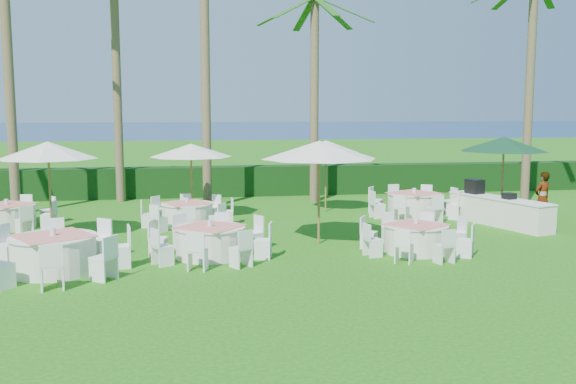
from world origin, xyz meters
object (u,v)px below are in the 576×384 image
umbrella_c (191,150)px  umbrella_green (504,144)px  banquet_table_a (54,253)px  umbrella_a (48,150)px  banquet_table_d (7,216)px  umbrella_d (326,147)px  banquet_table_c (416,238)px  banquet_table_e (187,214)px  buffet_table (498,210)px  staff_person (542,198)px  umbrella_b (319,150)px  banquet_table_b (210,241)px  banquet_table_f (414,204)px

umbrella_c → umbrella_green: (9.76, -1.74, 0.21)m
banquet_table_a → umbrella_a: 4.28m
banquet_table_d → umbrella_a: bearing=-49.2°
umbrella_d → banquet_table_c: bearing=-83.0°
banquet_table_e → umbrella_d: umbrella_d is taller
umbrella_a → banquet_table_a: bearing=-78.3°
umbrella_a → buffet_table: umbrella_a is taller
banquet_table_d → staff_person: (16.01, -1.81, 0.43)m
umbrella_b → umbrella_d: size_ratio=1.24×
banquet_table_b → umbrella_green: (9.40, 3.82, 2.02)m
banquet_table_a → banquet_table_e: banquet_table_a is taller
banquet_table_e → umbrella_green: size_ratio=0.99×
banquet_table_a → staff_person: 14.14m
banquet_table_a → umbrella_green: bearing=20.4°
banquet_table_f → umbrella_green: size_ratio=1.10×
umbrella_d → staff_person: umbrella_d is taller
banquet_table_d → umbrella_d: (9.99, 1.66, 1.85)m
banquet_table_c → banquet_table_e: (-5.53, 4.59, -0.00)m
umbrella_a → banquet_table_d: bearing=130.8°
banquet_table_b → umbrella_green: 10.35m
umbrella_green → staff_person: umbrella_green is taller
banquet_table_a → umbrella_c: 7.38m
banquet_table_e → umbrella_a: bearing=-157.4°
umbrella_c → staff_person: umbrella_c is taller
banquet_table_e → banquet_table_a: bearing=-118.8°
umbrella_d → buffet_table: bearing=-36.4°
banquet_table_b → staff_person: 10.63m
buffet_table → umbrella_b: bearing=-163.1°
banquet_table_e → umbrella_green: umbrella_green is taller
umbrella_a → staff_person: (14.39, 0.07, -1.61)m
banquet_table_d → umbrella_c: umbrella_c is taller
banquet_table_e → umbrella_green: (9.91, -0.48, 2.04)m
umbrella_green → banquet_table_d: bearing=176.8°
banquet_table_b → umbrella_b: (2.87, 1.10, 2.07)m
banquet_table_c → banquet_table_a: bearing=-175.7°
umbrella_a → umbrella_d: (8.36, 3.54, -0.18)m
banquet_table_c → umbrella_b: 3.31m
umbrella_b → umbrella_c: umbrella_b is taller
umbrella_green → staff_person: (0.84, -0.96, -1.60)m
banquet_table_f → umbrella_d: size_ratio=1.25×
banquet_table_f → staff_person: size_ratio=1.90×
umbrella_b → umbrella_a: bearing=166.5°
banquet_table_a → banquet_table_e: size_ratio=1.18×
umbrella_b → umbrella_d: bearing=75.6°
banquet_table_e → banquet_table_b: bearing=-83.2°
umbrella_green → banquet_table_b: bearing=-157.9°
banquet_table_d → banquet_table_f: banquet_table_f is taller
banquet_table_a → buffet_table: (12.22, 3.84, 0.03)m
banquet_table_e → banquet_table_f: 7.42m
banquet_table_c → banquet_table_d: (-10.79, 4.96, 0.01)m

